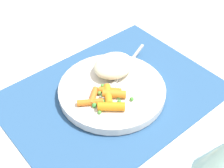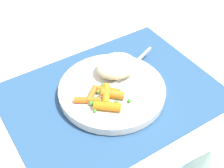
# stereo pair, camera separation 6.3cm
# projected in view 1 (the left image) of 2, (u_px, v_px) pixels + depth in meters

# --- Properties ---
(ground_plane) EXTENTS (2.40, 2.40, 0.00)m
(ground_plane) POSITION_uv_depth(u_px,v_px,m) (112.00, 95.00, 0.70)
(ground_plane) COLOR white
(placemat) EXTENTS (0.46, 0.34, 0.01)m
(placemat) POSITION_uv_depth(u_px,v_px,m) (112.00, 94.00, 0.70)
(placemat) COLOR #2D5684
(placemat) RESTS_ON ground_plane
(plate) EXTENTS (0.23, 0.23, 0.02)m
(plate) POSITION_uv_depth(u_px,v_px,m) (112.00, 90.00, 0.69)
(plate) COLOR silver
(plate) RESTS_ON placemat
(rice_mound) EXTENTS (0.09, 0.08, 0.04)m
(rice_mound) POSITION_uv_depth(u_px,v_px,m) (114.00, 65.00, 0.71)
(rice_mound) COLOR beige
(rice_mound) RESTS_ON plate
(carrot_portion) EXTENTS (0.10, 0.09, 0.02)m
(carrot_portion) POSITION_uv_depth(u_px,v_px,m) (107.00, 98.00, 0.65)
(carrot_portion) COLOR orange
(carrot_portion) RESTS_ON plate
(pea_scatter) EXTENTS (0.08, 0.08, 0.01)m
(pea_scatter) POSITION_uv_depth(u_px,v_px,m) (108.00, 98.00, 0.66)
(pea_scatter) COLOR green
(pea_scatter) RESTS_ON plate
(fork) EXTENTS (0.20, 0.09, 0.01)m
(fork) POSITION_uv_depth(u_px,v_px,m) (120.00, 75.00, 0.71)
(fork) COLOR #B8B8B8
(fork) RESTS_ON plate
(wine_glass) EXTENTS (0.08, 0.08, 0.16)m
(wine_glass) POSITION_uv_depth(u_px,v_px,m) (224.00, 160.00, 0.45)
(wine_glass) COLOR #B2E0CC
(wine_glass) RESTS_ON ground_plane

